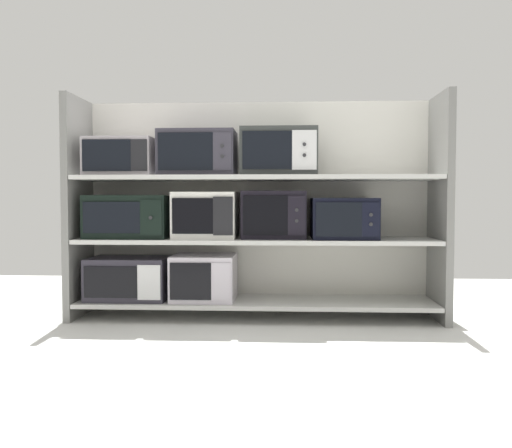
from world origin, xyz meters
The scene contains 16 objects.
ground centered at (0.00, -1.00, -0.01)m, with size 6.49×6.00×0.02m, color silver.
back_panel centered at (0.00, 0.27, 0.78)m, with size 2.69×0.04×1.56m, color beige.
upright_left centered at (-1.27, 0.00, 0.78)m, with size 0.05×0.49×1.56m, color slate.
upright_right centered at (1.27, 0.00, 0.78)m, with size 0.05×0.49×1.56m, color slate.
shelf_0 centered at (0.00, 0.00, 0.11)m, with size 2.49×0.49×0.03m, color beige.
microwave_0 centered at (-0.91, 0.00, 0.28)m, with size 0.56×0.41×0.30m.
microwave_1 centered at (-0.37, 0.00, 0.29)m, with size 0.44×0.42×0.32m.
shelf_1 centered at (0.00, 0.00, 0.55)m, with size 2.49×0.49×0.03m, color beige.
microwave_2 centered at (-0.90, 0.00, 0.72)m, with size 0.57×0.42×0.30m.
microwave_3 centered at (-0.35, 0.00, 0.73)m, with size 0.44×0.39×0.32m.
microwave_4 centered at (0.13, 0.00, 0.73)m, with size 0.45×0.34×0.33m.
microwave_5 centered at (0.61, 0.00, 0.71)m, with size 0.44×0.44×0.28m.
shelf_2 centered at (0.00, 0.00, 0.99)m, with size 2.49×0.49×0.03m, color beige.
microwave_6 centered at (-0.95, 0.00, 1.14)m, with size 0.47×0.39×0.27m.
microwave_7 centered at (-0.41, 0.00, 1.16)m, with size 0.53×0.37×0.32m.
microwave_8 centered at (0.16, 0.00, 1.17)m, with size 0.52×0.38×0.33m.
Camera 1 is at (0.20, -3.82, 0.84)m, focal length 38.23 mm.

